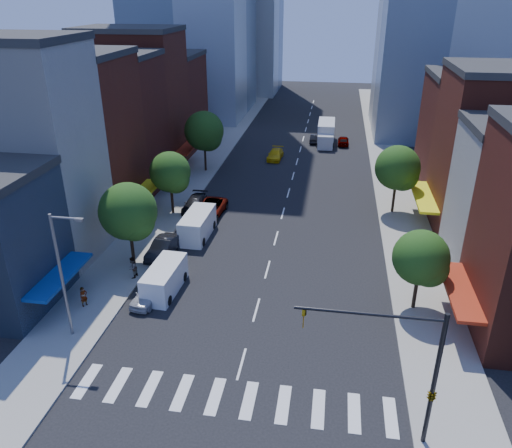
# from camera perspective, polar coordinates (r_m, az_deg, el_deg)

# --- Properties ---
(ground) EXTENTS (220.00, 220.00, 0.00)m
(ground) POSITION_cam_1_polar(r_m,az_deg,el_deg) (32.91, -1.67, -15.68)
(ground) COLOR black
(ground) RESTS_ON ground
(sidewalk_left) EXTENTS (5.00, 120.00, 0.15)m
(sidewalk_left) POSITION_cam_1_polar(r_m,az_deg,el_deg) (70.09, -5.74, 7.17)
(sidewalk_left) COLOR gray
(sidewalk_left) RESTS_ON ground
(sidewalk_right) EXTENTS (5.00, 120.00, 0.15)m
(sidewalk_right) POSITION_cam_1_polar(r_m,az_deg,el_deg) (68.35, 15.12, 5.94)
(sidewalk_right) COLOR gray
(sidewalk_right) RESTS_ON ground
(crosswalk) EXTENTS (19.00, 3.00, 0.01)m
(crosswalk) POSITION_cam_1_polar(r_m,az_deg,el_deg) (30.74, -2.75, -19.27)
(crosswalk) COLOR silver
(crosswalk) RESTS_ON ground
(bldg_left_1) EXTENTS (12.00, 8.00, 18.00)m
(bldg_left_1) POSITION_cam_1_polar(r_m,az_deg,el_deg) (46.39, -25.42, 7.03)
(bldg_left_1) COLOR silver
(bldg_left_1) RESTS_ON ground
(bldg_left_2) EXTENTS (12.00, 9.00, 16.00)m
(bldg_left_2) POSITION_cam_1_polar(r_m,az_deg,el_deg) (53.58, -20.37, 8.95)
(bldg_left_2) COLOR #5A1F15
(bldg_left_2) RESTS_ON ground
(bldg_left_3) EXTENTS (12.00, 8.00, 15.00)m
(bldg_left_3) POSITION_cam_1_polar(r_m,az_deg,el_deg) (61.00, -16.57, 10.81)
(bldg_left_3) COLOR #531F14
(bldg_left_3) RESTS_ON ground
(bldg_left_4) EXTENTS (12.00, 9.00, 17.00)m
(bldg_left_4) POSITION_cam_1_polar(r_m,az_deg,el_deg) (68.37, -13.70, 13.45)
(bldg_left_4) COLOR #5A1F15
(bldg_left_4) RESTS_ON ground
(bldg_left_5) EXTENTS (12.00, 10.00, 13.00)m
(bldg_left_5) POSITION_cam_1_polar(r_m,az_deg,el_deg) (77.45, -10.90, 13.49)
(bldg_left_5) COLOR #531F14
(bldg_left_5) RESTS_ON ground
(bldg_right_2) EXTENTS (12.00, 10.00, 15.00)m
(bldg_right_2) POSITION_cam_1_polar(r_m,az_deg,el_deg) (52.96, 26.69, 7.09)
(bldg_right_2) COLOR #5A1F15
(bldg_right_2) RESTS_ON ground
(bldg_right_3) EXTENTS (12.00, 10.00, 13.00)m
(bldg_right_3) POSITION_cam_1_polar(r_m,az_deg,el_deg) (62.47, 24.09, 9.04)
(bldg_right_3) COLOR #531F14
(bldg_right_3) RESTS_ON ground
(traffic_signal) EXTENTS (7.24, 2.24, 8.00)m
(traffic_signal) POSITION_cam_1_polar(r_m,az_deg,el_deg) (26.91, 18.51, -16.58)
(traffic_signal) COLOR black
(traffic_signal) RESTS_ON sidewalk_right
(streetlight) EXTENTS (2.25, 0.25, 9.00)m
(streetlight) POSITION_cam_1_polar(r_m,az_deg,el_deg) (34.46, -21.21, -4.84)
(streetlight) COLOR slate
(streetlight) RESTS_ON sidewalk_left
(tree_left_near) EXTENTS (4.80, 4.80, 7.30)m
(tree_left_near) POSITION_cam_1_polar(r_m,az_deg,el_deg) (42.30, -14.24, 1.14)
(tree_left_near) COLOR black
(tree_left_near) RESTS_ON sidewalk_left
(tree_left_mid) EXTENTS (4.20, 4.20, 6.65)m
(tree_left_mid) POSITION_cam_1_polar(r_m,az_deg,el_deg) (51.97, -9.65, 5.67)
(tree_left_mid) COLOR black
(tree_left_mid) RESTS_ON sidewalk_left
(tree_left_far) EXTENTS (5.00, 5.00, 7.75)m
(tree_left_far) POSITION_cam_1_polar(r_m,az_deg,el_deg) (64.60, -5.84, 10.35)
(tree_left_far) COLOR black
(tree_left_far) RESTS_ON sidewalk_left
(tree_right_near) EXTENTS (4.00, 4.00, 6.20)m
(tree_right_near) POSITION_cam_1_polar(r_m,az_deg,el_deg) (37.33, 18.53, -3.94)
(tree_right_near) COLOR black
(tree_right_near) RESTS_ON sidewalk_right
(tree_right_far) EXTENTS (4.60, 4.60, 7.20)m
(tree_right_far) POSITION_cam_1_polar(r_m,az_deg,el_deg) (53.48, 16.01, 5.99)
(tree_right_far) COLOR black
(tree_right_far) RESTS_ON sidewalk_right
(parked_car_front) EXTENTS (2.14, 4.17, 1.36)m
(parked_car_front) POSITION_cam_1_polar(r_m,az_deg,el_deg) (39.03, -12.17, -7.77)
(parked_car_front) COLOR #B9BABF
(parked_car_front) RESTS_ON ground
(parked_car_second) EXTENTS (2.14, 4.96, 1.59)m
(parked_car_second) POSITION_cam_1_polar(r_m,az_deg,el_deg) (45.14, -10.54, -2.66)
(parked_car_second) COLOR black
(parked_car_second) RESTS_ON ground
(parked_car_third) EXTENTS (2.97, 5.75, 1.55)m
(parked_car_third) POSITION_cam_1_polar(r_m,az_deg,el_deg) (52.54, -5.27, 1.76)
(parked_car_third) COLOR #999999
(parked_car_third) RESTS_ON ground
(parked_car_rear) EXTENTS (2.02, 4.90, 1.42)m
(parked_car_rear) POSITION_cam_1_polar(r_m,az_deg,el_deg) (54.14, -7.01, 2.32)
(parked_car_rear) COLOR black
(parked_car_rear) RESTS_ON ground
(cargo_van_near) EXTENTS (2.32, 5.27, 2.21)m
(cargo_van_near) POSITION_cam_1_polar(r_m,az_deg,el_deg) (39.71, -10.48, -6.28)
(cargo_van_near) COLOR white
(cargo_van_near) RESTS_ON ground
(cargo_van_far) EXTENTS (2.41, 5.65, 2.38)m
(cargo_van_far) POSITION_cam_1_polar(r_m,az_deg,el_deg) (47.91, -6.74, -0.18)
(cargo_van_far) COLOR white
(cargo_van_far) RESTS_ON ground
(taxi) EXTENTS (2.10, 4.72, 1.35)m
(taxi) POSITION_cam_1_polar(r_m,az_deg,el_deg) (70.70, 2.22, 7.94)
(taxi) COLOR #DBB50B
(taxi) RESTS_ON ground
(traffic_car_oncoming) EXTENTS (1.52, 3.98, 1.29)m
(traffic_car_oncoming) POSITION_cam_1_polar(r_m,az_deg,el_deg) (79.43, 6.76, 9.70)
(traffic_car_oncoming) COLOR black
(traffic_car_oncoming) RESTS_ON ground
(traffic_car_far) EXTENTS (1.64, 4.04, 1.38)m
(traffic_car_far) POSITION_cam_1_polar(r_m,az_deg,el_deg) (78.67, 9.96, 9.38)
(traffic_car_far) COLOR #999999
(traffic_car_far) RESTS_ON ground
(box_truck) EXTENTS (2.61, 8.18, 3.29)m
(box_truck) POSITION_cam_1_polar(r_m,az_deg,el_deg) (78.87, 8.00, 10.20)
(box_truck) COLOR silver
(box_truck) RESTS_ON ground
(pedestrian_near) EXTENTS (0.63, 0.69, 1.58)m
(pedestrian_near) POSITION_cam_1_polar(r_m,az_deg,el_deg) (39.48, -19.09, -7.84)
(pedestrian_near) COLOR #999999
(pedestrian_near) RESTS_ON sidewalk_left
(pedestrian_far) EXTENTS (0.79, 0.96, 1.83)m
(pedestrian_far) POSITION_cam_1_polar(r_m,az_deg,el_deg) (41.96, -13.93, -4.86)
(pedestrian_far) COLOR #999999
(pedestrian_far) RESTS_ON sidewalk_left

